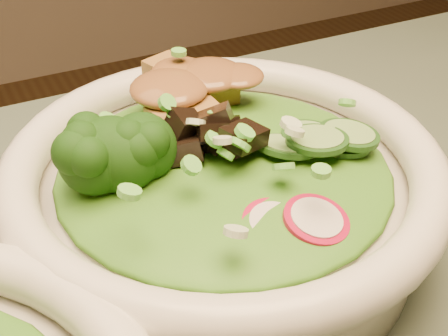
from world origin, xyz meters
name	(u,v)px	position (x,y,z in m)	size (l,w,h in m)	color
salad_bowl	(224,193)	(-0.09, 0.13, 0.79)	(0.30, 0.30, 0.08)	silver
lettuce_bed	(224,167)	(-0.09, 0.13, 0.82)	(0.23, 0.23, 0.03)	#276214
broccoli_florets	(122,170)	(-0.16, 0.13, 0.83)	(0.09, 0.08, 0.05)	black
radish_slices	(279,226)	(-0.09, 0.05, 0.82)	(0.12, 0.04, 0.02)	#A90D33
cucumber_slices	(321,128)	(-0.01, 0.12, 0.83)	(0.08, 0.08, 0.04)	#92BA67
mushroom_heap	(216,136)	(-0.09, 0.14, 0.83)	(0.08, 0.08, 0.04)	black
tofu_cubes	(190,101)	(-0.08, 0.20, 0.83)	(0.10, 0.07, 0.04)	olive
peanut_sauce	(189,84)	(-0.08, 0.20, 0.84)	(0.08, 0.06, 0.02)	brown
scallion_garnish	(224,132)	(-0.09, 0.13, 0.84)	(0.21, 0.21, 0.03)	#63C144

